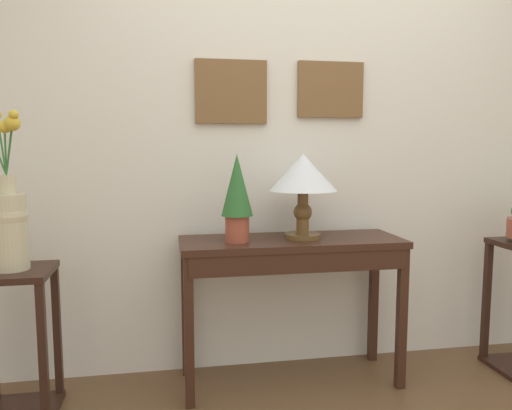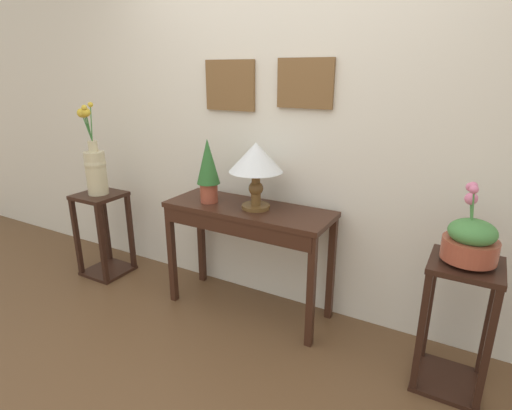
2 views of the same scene
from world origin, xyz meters
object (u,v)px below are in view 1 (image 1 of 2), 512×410
Objects in this scene: potted_plant_on_console at (237,194)px; console_table at (292,261)px; pedestal_stand_left at (16,344)px; flower_vase_tall_left at (9,219)px; table_lamp at (303,177)px.

console_table is at bearing 3.18° from potted_plant_on_console.
potted_plant_on_console is 1.24m from pedestal_stand_left.
potted_plant_on_console is at bearing 4.04° from pedestal_stand_left.
console_table is at bearing 3.85° from pedestal_stand_left.
flower_vase_tall_left reaches higher than console_table.
table_lamp is 0.99× the size of potted_plant_on_console.
console_table is at bearing 3.97° from flower_vase_tall_left.
potted_plant_on_console is 0.63× the size of pedestal_stand_left.
console_table is 2.61× the size of potted_plant_on_console.
table_lamp is 0.62× the size of pedestal_stand_left.
table_lamp is 1.41m from flower_vase_tall_left.
flower_vase_tall_left reaches higher than pedestal_stand_left.
console_table is 2.63× the size of table_lamp.
potted_plant_on_console reaches higher than console_table.
flower_vase_tall_left is at bearing -175.24° from table_lamp.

